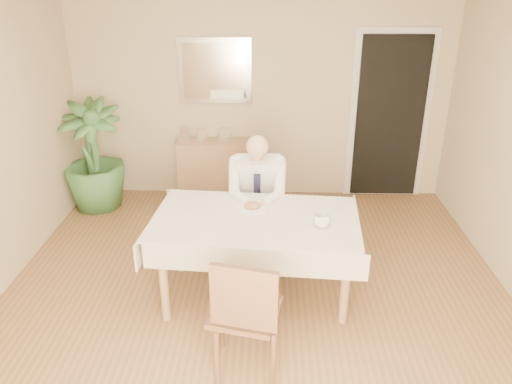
{
  "coord_description": "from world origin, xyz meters",
  "views": [
    {
      "loc": [
        0.1,
        -3.41,
        2.63
      ],
      "look_at": [
        0.0,
        0.35,
        0.95
      ],
      "focal_mm": 35.0,
      "sensor_mm": 36.0,
      "label": 1
    }
  ],
  "objects_px": {
    "chair_far": "(258,198)",
    "coffee_mug": "(322,220)",
    "seated_man": "(257,195)",
    "chair_near": "(245,311)",
    "potted_palm": "(93,156)",
    "dining_table": "(255,227)",
    "sideboard": "(217,169)"
  },
  "relations": [
    {
      "from": "chair_far",
      "to": "coffee_mug",
      "type": "relative_size",
      "value": 6.97
    },
    {
      "from": "chair_near",
      "to": "potted_palm",
      "type": "height_order",
      "value": "potted_palm"
    },
    {
      "from": "chair_far",
      "to": "coffee_mug",
      "type": "xyz_separation_m",
      "value": [
        0.53,
        -1.02,
        0.28
      ]
    },
    {
      "from": "dining_table",
      "to": "chair_near",
      "type": "distance_m",
      "value": 0.96
    },
    {
      "from": "chair_near",
      "to": "seated_man",
      "type": "bearing_deg",
      "value": 101.74
    },
    {
      "from": "seated_man",
      "to": "sideboard",
      "type": "distance_m",
      "value": 1.59
    },
    {
      "from": "sideboard",
      "to": "potted_palm",
      "type": "bearing_deg",
      "value": -170.43
    },
    {
      "from": "sideboard",
      "to": "dining_table",
      "type": "bearing_deg",
      "value": -78.08
    },
    {
      "from": "coffee_mug",
      "to": "sideboard",
      "type": "xyz_separation_m",
      "value": [
        -1.07,
        2.19,
        -0.43
      ]
    },
    {
      "from": "coffee_mug",
      "to": "sideboard",
      "type": "relative_size",
      "value": 0.14
    },
    {
      "from": "sideboard",
      "to": "seated_man",
      "type": "bearing_deg",
      "value": -72.56
    },
    {
      "from": "seated_man",
      "to": "potted_palm",
      "type": "relative_size",
      "value": 0.96
    },
    {
      "from": "chair_far",
      "to": "sideboard",
      "type": "height_order",
      "value": "chair_far"
    },
    {
      "from": "dining_table",
      "to": "potted_palm",
      "type": "bearing_deg",
      "value": 142.68
    },
    {
      "from": "seated_man",
      "to": "coffee_mug",
      "type": "distance_m",
      "value": 0.91
    },
    {
      "from": "dining_table",
      "to": "coffee_mug",
      "type": "xyz_separation_m",
      "value": [
        0.53,
        -0.14,
        0.14
      ]
    },
    {
      "from": "dining_table",
      "to": "sideboard",
      "type": "distance_m",
      "value": 2.14
    },
    {
      "from": "seated_man",
      "to": "dining_table",
      "type": "bearing_deg",
      "value": -90.0
    },
    {
      "from": "chair_far",
      "to": "seated_man",
      "type": "distance_m",
      "value": 0.33
    },
    {
      "from": "chair_near",
      "to": "potted_palm",
      "type": "xyz_separation_m",
      "value": [
        -1.9,
        2.7,
        0.11
      ]
    },
    {
      "from": "coffee_mug",
      "to": "potted_palm",
      "type": "xyz_separation_m",
      "value": [
        -2.48,
        1.88,
        -0.16
      ]
    },
    {
      "from": "dining_table",
      "to": "chair_near",
      "type": "bearing_deg",
      "value": -87.93
    },
    {
      "from": "dining_table",
      "to": "potted_palm",
      "type": "distance_m",
      "value": 2.62
    },
    {
      "from": "dining_table",
      "to": "seated_man",
      "type": "bearing_deg",
      "value": 94.59
    },
    {
      "from": "chair_near",
      "to": "dining_table",
      "type": "bearing_deg",
      "value": 100.78
    },
    {
      "from": "seated_man",
      "to": "sideboard",
      "type": "height_order",
      "value": "seated_man"
    },
    {
      "from": "seated_man",
      "to": "coffee_mug",
      "type": "bearing_deg",
      "value": -53.79
    },
    {
      "from": "potted_palm",
      "to": "coffee_mug",
      "type": "bearing_deg",
      "value": -37.21
    },
    {
      "from": "chair_near",
      "to": "coffee_mug",
      "type": "bearing_deg",
      "value": 68.07
    },
    {
      "from": "chair_far",
      "to": "chair_near",
      "type": "height_order",
      "value": "chair_near"
    },
    {
      "from": "coffee_mug",
      "to": "sideboard",
      "type": "distance_m",
      "value": 2.48
    },
    {
      "from": "chair_near",
      "to": "coffee_mug",
      "type": "height_order",
      "value": "chair_near"
    }
  ]
}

